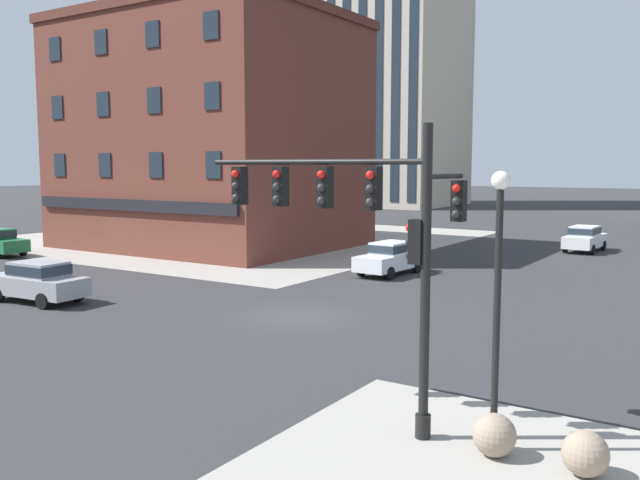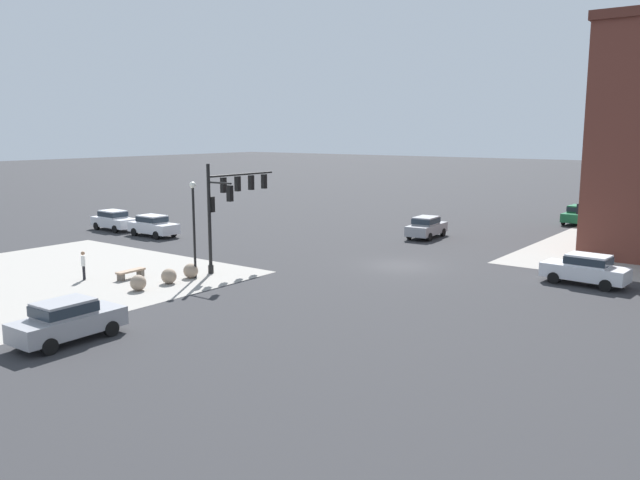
% 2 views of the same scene
% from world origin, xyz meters
% --- Properties ---
extents(ground_plane, '(320.00, 320.00, 0.00)m').
position_xyz_m(ground_plane, '(0.00, 0.00, 0.00)').
color(ground_plane, '#2D2D30').
extents(sidewalk_far_corner, '(32.00, 32.00, 0.02)m').
position_xyz_m(sidewalk_far_corner, '(-20.00, 20.00, 0.00)').
color(sidewalk_far_corner, gray).
rests_on(sidewalk_far_corner, ground).
extents(traffic_signal_main, '(5.66, 2.09, 6.41)m').
position_xyz_m(traffic_signal_main, '(7.22, -7.66, 4.25)').
color(traffic_signal_main, black).
rests_on(traffic_signal_main, ground).
extents(bollard_sphere_curb_a, '(0.84, 0.84, 0.84)m').
position_xyz_m(bollard_sphere_curb_a, '(10.11, -7.87, 0.42)').
color(bollard_sphere_curb_a, gray).
rests_on(bollard_sphere_curb_a, ground).
extents(bollard_sphere_curb_b, '(0.84, 0.84, 0.84)m').
position_xyz_m(bollard_sphere_curb_b, '(11.76, -7.80, 0.42)').
color(bollard_sphere_curb_b, gray).
rests_on(bollard_sphere_curb_b, ground).
extents(street_lamp_corner_near, '(0.36, 0.36, 5.48)m').
position_xyz_m(street_lamp_corner_near, '(10.00, -7.61, 3.43)').
color(street_lamp_corner_near, black).
rests_on(street_lamp_corner_near, ground).
extents(car_main_northbound_near, '(4.52, 2.13, 1.68)m').
position_xyz_m(car_main_northbound_near, '(-10.45, -3.68, 0.92)').
color(car_main_northbound_near, '#99999E').
rests_on(car_main_northbound_near, ground).
extents(car_main_southbound_near, '(2.09, 4.50, 1.68)m').
position_xyz_m(car_main_southbound_near, '(4.81, 25.80, 0.92)').
color(car_main_southbound_near, silver).
rests_on(car_main_southbound_near, ground).
extents(car_main_southbound_far, '(2.12, 4.51, 1.68)m').
position_xyz_m(car_main_southbound_far, '(-1.58, 10.55, 0.92)').
color(car_main_southbound_far, silver).
rests_on(car_main_southbound_far, ground).
extents(storefront_block_near_corner, '(18.42, 15.02, 15.61)m').
position_xyz_m(storefront_block_near_corner, '(-18.03, 15.31, 7.81)').
color(storefront_block_near_corner, brown).
rests_on(storefront_block_near_corner, ground).
extents(residential_tower_skyline_left, '(17.23, 18.10, 49.24)m').
position_xyz_m(residential_tower_skyline_left, '(-29.76, 66.11, 24.64)').
color(residential_tower_skyline_left, '#B2A899').
rests_on(residential_tower_skyline_left, ground).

